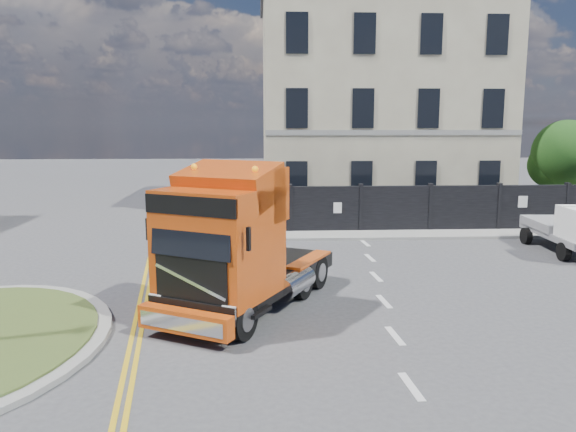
{
  "coord_description": "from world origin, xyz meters",
  "views": [
    {
      "loc": [
        -0.3,
        -14.42,
        4.64
      ],
      "look_at": [
        0.58,
        2.64,
        1.8
      ],
      "focal_mm": 35.0,
      "sensor_mm": 36.0,
      "label": 1
    }
  ],
  "objects": [
    {
      "name": "georgian_building",
      "position": [
        6.0,
        16.5,
        5.77
      ],
      "size": [
        12.3,
        10.3,
        12.8
      ],
      "color": "beige",
      "rests_on": "ground"
    },
    {
      "name": "truck",
      "position": [
        -0.94,
        -1.24,
        1.62
      ],
      "size": [
        4.8,
        6.36,
        3.61
      ],
      "rotation": [
        0.0,
        0.0,
        -0.49
      ],
      "color": "black",
      "rests_on": "ground"
    },
    {
      "name": "pavement_far",
      "position": [
        6.0,
        8.1,
        0.06
      ],
      "size": [
        20.0,
        1.6,
        0.12
      ],
      "primitive_type": "cube",
      "color": "gray",
      "rests_on": "ground"
    },
    {
      "name": "hoarding_fence",
      "position": [
        6.55,
        9.0,
        1.0
      ],
      "size": [
        18.8,
        0.25,
        2.0
      ],
      "color": "black",
      "rests_on": "ground"
    },
    {
      "name": "ground",
      "position": [
        0.0,
        0.0,
        0.0
      ],
      "size": [
        120.0,
        120.0,
        0.0
      ],
      "primitive_type": "plane",
      "color": "#424244",
      "rests_on": "ground"
    },
    {
      "name": "tree",
      "position": [
        14.38,
        12.1,
        3.05
      ],
      "size": [
        3.2,
        3.2,
        4.8
      ],
      "color": "#382619",
      "rests_on": "ground"
    }
  ]
}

